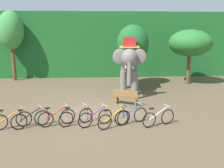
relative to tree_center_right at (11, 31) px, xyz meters
name	(u,v)px	position (x,y,z in m)	size (l,w,h in m)	color
ground_plane	(94,112)	(6.97, -9.12, -4.20)	(80.00, 80.00, 0.00)	brown
foliage_hedge	(95,43)	(6.97, 3.84, -1.25)	(36.00, 6.00, 5.90)	#1E6028
tree_center_right	(11,31)	(0.00, 0.00, 0.00)	(2.12, 2.12, 5.84)	brown
tree_left	(133,44)	(9.90, -2.67, -1.00)	(2.43, 2.43, 4.69)	brown
tree_far_right	(190,43)	(14.50, -2.36, -0.94)	(3.37, 3.37, 4.32)	brown
elephant	(129,61)	(9.35, -4.97, -2.00)	(2.15, 4.22, 3.78)	slate
bike_orange	(12,120)	(3.38, -11.08, -3.81)	(1.62, 0.73, 0.92)	black
bike_black	(31,119)	(4.18, -11.03, -3.81)	(1.55, 0.85, 0.92)	black
bike_red	(57,117)	(5.30, -10.87, -3.81)	(1.61, 0.76, 0.92)	black
bike_pink	(76,117)	(6.16, -10.84, -3.81)	(1.51, 0.90, 0.92)	black
bike_purple	(95,118)	(7.05, -11.02, -3.81)	(1.54, 0.86, 0.92)	black
bike_yellow	(114,119)	(7.88, -11.27, -3.81)	(1.52, 0.90, 0.92)	black
bike_blue	(131,116)	(8.69, -10.85, -3.81)	(1.60, 0.78, 0.92)	black
bike_white	(158,118)	(9.88, -11.21, -3.81)	(1.61, 0.75, 0.92)	black
wooden_bench	(126,97)	(8.81, -7.88, -3.72)	(1.51, 1.09, 0.89)	brown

